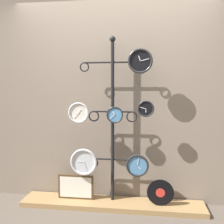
% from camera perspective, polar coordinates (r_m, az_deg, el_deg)
% --- Properties ---
extents(ground_plane, '(12.00, 12.00, 0.00)m').
position_cam_1_polar(ground_plane, '(3.06, -0.99, -22.57)').
color(ground_plane, brown).
extents(shop_wall, '(4.40, 0.04, 2.80)m').
position_cam_1_polar(shop_wall, '(3.27, 0.50, 4.76)').
color(shop_wall, gray).
rests_on(shop_wall, ground_plane).
extents(low_shelf, '(2.20, 0.36, 0.06)m').
position_cam_1_polar(low_shelf, '(3.35, -0.02, -19.37)').
color(low_shelf, '#9E7A4C').
rests_on(low_shelf, ground_plane).
extents(display_stand, '(0.80, 0.37, 2.03)m').
position_cam_1_polar(display_stand, '(3.18, 0.12, -7.05)').
color(display_stand, black).
rests_on(display_stand, ground_plane).
extents(clock_top_right, '(0.28, 0.04, 0.28)m').
position_cam_1_polar(clock_top_right, '(3.00, 6.18, 10.98)').
color(clock_top_right, black).
extents(clock_middle_left, '(0.25, 0.04, 0.25)m').
position_cam_1_polar(clock_middle_left, '(3.10, -7.29, -0.17)').
color(clock_middle_left, silver).
extents(clock_middle_center, '(0.20, 0.04, 0.20)m').
position_cam_1_polar(clock_middle_center, '(3.03, 0.61, -0.63)').
color(clock_middle_center, '#4C84B2').
extents(clock_middle_right, '(0.19, 0.04, 0.19)m').
position_cam_1_polar(clock_middle_right, '(2.98, 7.39, 0.71)').
color(clock_middle_right, black).
extents(clock_bottom_left, '(0.33, 0.04, 0.33)m').
position_cam_1_polar(clock_bottom_left, '(3.21, -6.17, -10.77)').
color(clock_bottom_left, silver).
extents(clock_bottom_right, '(0.27, 0.04, 0.27)m').
position_cam_1_polar(clock_bottom_right, '(3.12, 5.53, -11.53)').
color(clock_bottom_right, '#4C84B2').
extents(vinyl_record, '(0.31, 0.01, 0.31)m').
position_cam_1_polar(vinyl_record, '(3.23, 10.48, -16.89)').
color(vinyl_record, black).
rests_on(vinyl_record, low_shelf).
extents(picture_frame, '(0.44, 0.02, 0.30)m').
position_cam_1_polar(picture_frame, '(3.39, -7.89, -15.86)').
color(picture_frame, '#4C381E').
rests_on(picture_frame, low_shelf).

